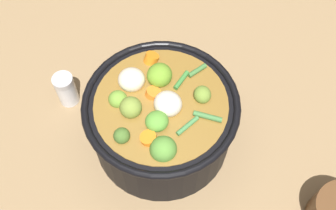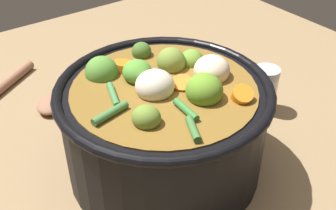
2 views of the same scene
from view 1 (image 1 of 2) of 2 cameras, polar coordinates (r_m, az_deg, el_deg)
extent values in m
plane|color=#8C704C|center=(0.78, -0.86, -4.57)|extent=(1.10, 1.10, 0.00)
cylinder|color=black|center=(0.73, -0.93, -2.37)|extent=(0.26, 0.26, 0.13)
torus|color=black|center=(0.67, -1.00, 0.18)|extent=(0.27, 0.27, 0.01)
cylinder|color=brown|center=(0.72, -0.93, -2.18)|extent=(0.23, 0.23, 0.12)
ellipsoid|color=olive|center=(0.67, 4.88, 1.48)|extent=(0.04, 0.04, 0.03)
ellipsoid|color=#589836|center=(0.64, -1.59, -2.32)|extent=(0.05, 0.05, 0.03)
ellipsoid|color=#548D35|center=(0.63, -0.67, -6.27)|extent=(0.06, 0.06, 0.04)
ellipsoid|color=olive|center=(0.66, -5.30, -0.35)|extent=(0.05, 0.05, 0.04)
ellipsoid|color=olive|center=(0.69, -1.20, 4.25)|extent=(0.04, 0.04, 0.04)
ellipsoid|color=olive|center=(0.68, -7.11, 0.80)|extent=(0.04, 0.04, 0.03)
ellipsoid|color=#446929|center=(0.64, -6.57, -4.34)|extent=(0.03, 0.03, 0.03)
cylinder|color=orange|center=(0.72, -2.38, 6.57)|extent=(0.03, 0.04, 0.03)
cylinder|color=orange|center=(0.68, -2.13, 1.65)|extent=(0.04, 0.04, 0.02)
cylinder|color=orange|center=(0.64, -2.75, -4.78)|extent=(0.03, 0.03, 0.02)
ellipsoid|color=beige|center=(0.69, -5.19, 3.59)|extent=(0.06, 0.06, 0.04)
ellipsoid|color=beige|center=(0.66, 0.12, 0.40)|extent=(0.05, 0.05, 0.04)
cylinder|color=#3E7136|center=(0.70, 4.16, 4.90)|extent=(0.02, 0.04, 0.01)
cylinder|color=#41783D|center=(0.66, 5.64, -1.64)|extent=(0.05, 0.02, 0.01)
cylinder|color=#397B35|center=(0.69, 1.90, 3.54)|extent=(0.01, 0.04, 0.01)
cylinder|color=#438145|center=(0.65, 2.79, -2.93)|extent=(0.02, 0.04, 0.01)
cylinder|color=silver|center=(0.82, -14.12, 1.89)|extent=(0.04, 0.04, 0.06)
cylinder|color=#B7B7BC|center=(0.79, -14.69, 3.35)|extent=(0.04, 0.04, 0.01)
camera|label=2|loc=(0.71, 34.82, 25.25)|focal=44.81mm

